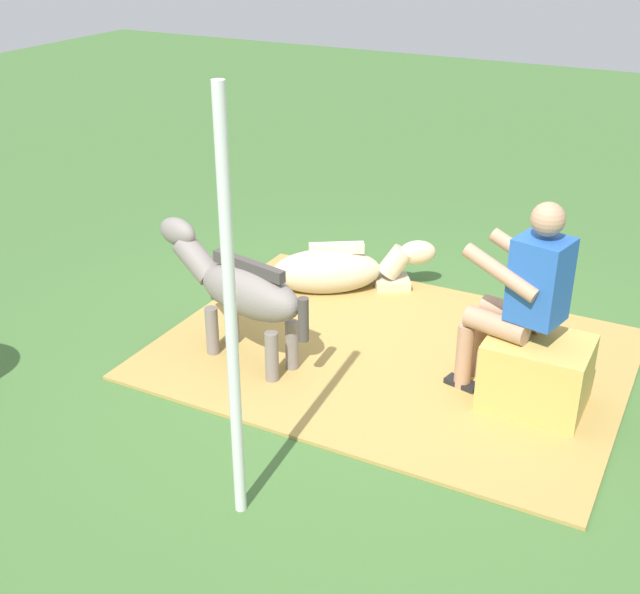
# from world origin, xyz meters

# --- Properties ---
(ground_plane) EXTENTS (24.00, 24.00, 0.00)m
(ground_plane) POSITION_xyz_m (0.00, 0.00, 0.00)
(ground_plane) COLOR #426B33
(hay_patch) EXTENTS (3.16, 2.37, 0.02)m
(hay_patch) POSITION_xyz_m (-0.23, -0.24, 0.01)
(hay_patch) COLOR #AD8C47
(hay_patch) RESTS_ON ground
(hay_bale) EXTENTS (0.62, 0.50, 0.47)m
(hay_bale) POSITION_xyz_m (-1.28, -0.07, 0.24)
(hay_bale) COLOR tan
(hay_bale) RESTS_ON ground
(person_seated) EXTENTS (0.71, 0.51, 1.35)m
(person_seated) POSITION_xyz_m (-1.12, -0.09, 0.75)
(person_seated) COLOR tan
(person_seated) RESTS_ON ground
(pony_standing) EXTENTS (1.33, 0.49, 0.90)m
(pony_standing) POSITION_xyz_m (0.66, 0.28, 0.54)
(pony_standing) COLOR slate
(pony_standing) RESTS_ON ground
(pony_lying) EXTENTS (1.27, 0.95, 0.42)m
(pony_lying) POSITION_xyz_m (0.56, -1.02, 0.19)
(pony_lying) COLOR beige
(pony_lying) RESTS_ON ground
(tent_pole_left) EXTENTS (0.06, 0.06, 2.23)m
(tent_pole_left) POSITION_xyz_m (-0.17, 1.60, 1.11)
(tent_pole_left) COLOR silver
(tent_pole_left) RESTS_ON ground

